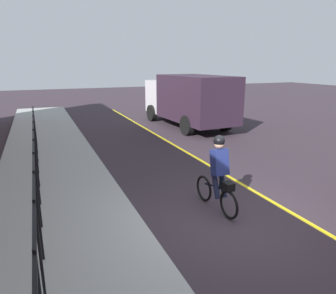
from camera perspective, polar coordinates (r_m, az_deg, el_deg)
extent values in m
plane|color=#322830|center=(7.26, 10.71, -13.06)|extent=(80.00, 80.00, 0.00)
cube|color=yellow|center=(8.18, 20.29, -10.40)|extent=(36.00, 0.12, 0.01)
cube|color=#9A9E9B|center=(6.25, -17.83, -17.79)|extent=(40.00, 3.20, 0.15)
cylinder|color=black|center=(4.64, -22.23, -17.84)|extent=(0.04, 0.04, 1.60)
cylinder|color=black|center=(5.67, -22.48, -11.63)|extent=(0.04, 0.04, 1.60)
cylinder|color=black|center=(6.75, -22.65, -7.36)|extent=(0.04, 0.04, 1.60)
cylinder|color=black|center=(7.85, -22.77, -4.28)|extent=(0.04, 0.04, 1.60)
cylinder|color=black|center=(8.97, -22.86, -1.95)|extent=(0.04, 0.04, 1.60)
cylinder|color=black|center=(10.10, -22.93, -0.15)|extent=(0.04, 0.04, 1.60)
cylinder|color=black|center=(11.23, -22.98, 1.29)|extent=(0.04, 0.04, 1.60)
cylinder|color=black|center=(12.38, -23.03, 2.46)|extent=(0.04, 0.04, 1.60)
cylinder|color=black|center=(13.53, -23.06, 3.44)|extent=(0.04, 0.04, 1.60)
cube|color=black|center=(6.51, -23.31, -1.23)|extent=(14.03, 0.04, 0.04)
torus|color=black|center=(8.02, 6.55, -7.48)|extent=(0.66, 0.09, 0.66)
torus|color=black|center=(7.23, 11.02, -10.27)|extent=(0.66, 0.09, 0.66)
cube|color=black|center=(7.52, 8.74, -7.07)|extent=(0.93, 0.09, 0.24)
cylinder|color=black|center=(7.35, 9.44, -6.37)|extent=(0.03, 0.03, 0.35)
cube|color=navy|center=(7.23, 9.38, -2.73)|extent=(0.36, 0.38, 0.63)
sphere|color=tan|center=(7.16, 9.29, 0.58)|extent=(0.22, 0.22, 0.22)
sphere|color=black|center=(7.14, 9.31, 1.12)|extent=(0.26, 0.26, 0.26)
cylinder|color=#191E38|center=(7.34, 8.64, -6.79)|extent=(0.34, 0.14, 0.65)
cylinder|color=#191E38|center=(7.45, 9.93, -6.52)|extent=(0.34, 0.14, 0.65)
cube|color=black|center=(7.10, 10.95, -7.06)|extent=(0.25, 0.21, 0.18)
cube|color=#2B1C2B|center=(16.46, 5.15, 8.84)|extent=(4.88, 2.65, 2.30)
cube|color=silver|center=(19.48, -0.08, 9.26)|extent=(1.94, 2.30, 1.90)
cylinder|color=black|center=(19.01, -2.96, 6.21)|extent=(0.97, 0.35, 0.96)
cylinder|color=black|center=(19.98, 3.01, 6.64)|extent=(0.97, 0.35, 0.96)
cylinder|color=black|center=(15.17, 3.46, 3.95)|extent=(0.97, 0.35, 0.96)
cylinder|color=black|center=(16.36, 10.35, 4.55)|extent=(0.97, 0.35, 0.96)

